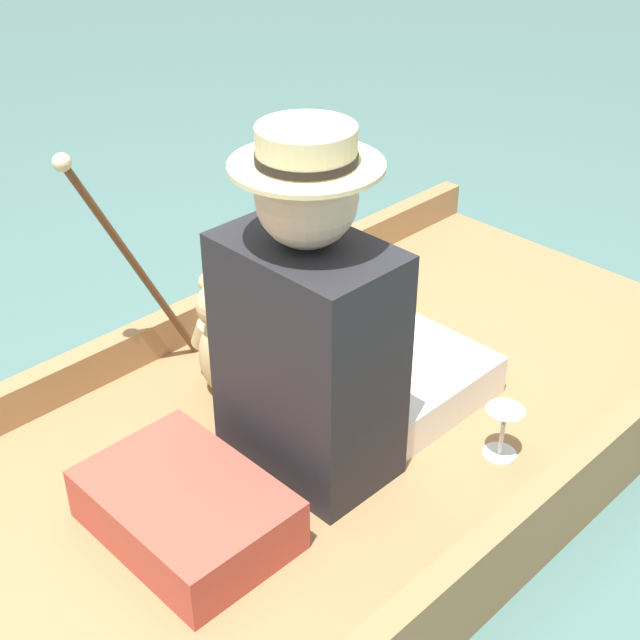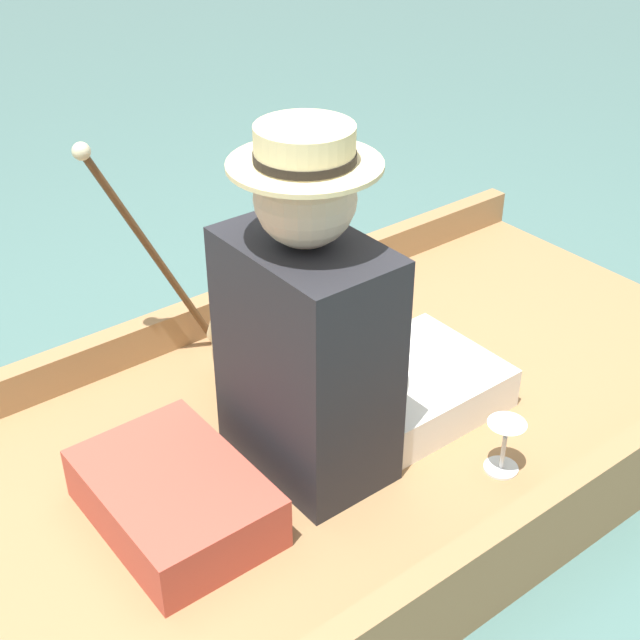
# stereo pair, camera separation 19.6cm
# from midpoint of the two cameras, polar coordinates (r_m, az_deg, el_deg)

# --- Properties ---
(ground_plane) EXTENTS (16.00, 16.00, 0.00)m
(ground_plane) POSITION_cam_midpoint_polar(r_m,az_deg,el_deg) (2.29, -3.69, -10.23)
(ground_plane) COLOR #476B66
(punt_boat) EXTENTS (1.19, 2.63, 0.23)m
(punt_boat) POSITION_cam_midpoint_polar(r_m,az_deg,el_deg) (2.24, -3.76, -8.87)
(punt_boat) COLOR #997047
(punt_boat) RESTS_ON ground_plane
(seat_cushion) EXTENTS (0.44, 0.31, 0.13)m
(seat_cushion) POSITION_cam_midpoint_polar(r_m,az_deg,el_deg) (1.97, -11.47, -11.91)
(seat_cushion) COLOR #B24738
(seat_cushion) RESTS_ON punt_boat
(seated_person) EXTENTS (0.39, 0.71, 0.83)m
(seated_person) POSITION_cam_midpoint_polar(r_m,az_deg,el_deg) (2.00, -2.26, -1.28)
(seated_person) COLOR white
(seated_person) RESTS_ON punt_boat
(teddy_bear) EXTENTS (0.24, 0.14, 0.35)m
(teddy_bear) POSITION_cam_midpoint_polar(r_m,az_deg,el_deg) (2.29, -8.67, -1.44)
(teddy_bear) COLOR tan
(teddy_bear) RESTS_ON punt_boat
(wine_glass) EXTENTS (0.09, 0.09, 0.14)m
(wine_glass) POSITION_cam_midpoint_polar(r_m,az_deg,el_deg) (2.12, 9.11, -6.51)
(wine_glass) COLOR silver
(wine_glass) RESTS_ON punt_boat
(walking_cane) EXTENTS (0.04, 0.35, 0.68)m
(walking_cane) POSITION_cam_midpoint_polar(r_m,az_deg,el_deg) (2.27, -15.02, 4.53)
(walking_cane) COLOR brown
(walking_cane) RESTS_ON punt_boat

